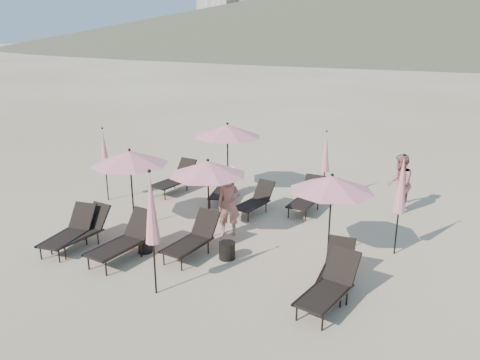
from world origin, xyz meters
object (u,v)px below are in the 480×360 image
at_px(lounger_7, 223,187).
at_px(umbrella_open_3, 227,131).
at_px(lounger_4, 330,286).
at_px(beachgoer_a, 229,205).
at_px(lounger_1, 82,230).
at_px(umbrella_open_2, 332,184).
at_px(beachgoer_b, 399,184).
at_px(umbrella_closed_0, 151,209).
at_px(lounger_5, 336,269).
at_px(lounger_6, 175,178).
at_px(lounger_0, 70,231).
at_px(umbrella_open_1, 208,168).
at_px(side_table_1, 227,251).
at_px(lounger_9, 307,197).
at_px(umbrella_closed_1, 401,185).
at_px(side_table_0, 145,244).
at_px(umbrella_closed_3, 326,152).
at_px(umbrella_open_0, 130,158).
at_px(lounger_3, 193,238).
at_px(lounger_2, 123,240).
at_px(lounger_8, 255,200).
at_px(umbrella_closed_2, 104,150).

distance_m(lounger_7, umbrella_open_3, 1.89).
xyz_separation_m(lounger_4, beachgoer_a, (-3.42, 2.42, 0.40)).
relative_size(lounger_1, umbrella_open_2, 0.80).
bearing_deg(beachgoer_b, umbrella_closed_0, -33.94).
bearing_deg(umbrella_closed_0, lounger_1, 158.97).
distance_m(lounger_5, lounger_6, 7.90).
distance_m(lounger_0, lounger_1, 0.30).
bearing_deg(umbrella_closed_0, lounger_6, 119.00).
relative_size(lounger_4, umbrella_open_3, 0.74).
relative_size(lounger_5, umbrella_open_1, 0.74).
xyz_separation_m(lounger_5, side_table_1, (-2.74, 0.25, -0.22)).
distance_m(lounger_6, lounger_9, 4.76).
relative_size(umbrella_open_1, umbrella_closed_1, 0.85).
distance_m(umbrella_open_3, side_table_0, 5.48).
distance_m(umbrella_open_1, beachgoer_a, 1.24).
bearing_deg(side_table_1, umbrella_open_2, 26.00).
height_order(umbrella_closed_3, side_table_0, umbrella_closed_3).
height_order(lounger_4, umbrella_open_0, umbrella_open_0).
relative_size(lounger_9, umbrella_closed_1, 0.69).
relative_size(lounger_6, umbrella_closed_0, 0.70).
xyz_separation_m(lounger_5, umbrella_open_0, (-6.05, 0.95, 1.61)).
xyz_separation_m(umbrella_open_3, beachgoer_b, (5.60, 0.53, -1.28)).
relative_size(lounger_3, lounger_6, 0.93).
distance_m(lounger_3, lounger_7, 4.17).
xyz_separation_m(lounger_2, lounger_5, (5.03, 0.79, -0.07)).
height_order(lounger_9, umbrella_open_1, umbrella_open_1).
height_order(lounger_9, beachgoer_a, beachgoer_a).
relative_size(umbrella_open_3, umbrella_closed_1, 0.96).
relative_size(lounger_1, beachgoer_b, 0.94).
height_order(lounger_4, side_table_0, lounger_4).
distance_m(umbrella_open_3, beachgoer_b, 5.77).
height_order(umbrella_open_2, umbrella_open_3, umbrella_open_3).
xyz_separation_m(lounger_8, umbrella_closed_1, (4.29, -1.15, 1.38)).
xyz_separation_m(lounger_7, umbrella_closed_3, (3.02, 1.39, 1.17)).
relative_size(lounger_5, lounger_9, 0.92).
distance_m(lounger_4, lounger_7, 6.86).
bearing_deg(lounger_3, umbrella_closed_2, 159.82).
bearing_deg(lounger_1, umbrella_open_1, 40.60).
bearing_deg(lounger_3, lounger_0, -156.04).
bearing_deg(lounger_8, umbrella_closed_0, -79.80).
bearing_deg(side_table_1, beachgoer_a, 114.26).
height_order(lounger_1, beachgoer_b, beachgoer_b).
bearing_deg(side_table_0, lounger_0, -162.48).
bearing_deg(umbrella_open_3, side_table_1, -63.93).
relative_size(lounger_7, beachgoer_a, 0.98).
distance_m(umbrella_closed_0, beachgoer_b, 8.29).
relative_size(lounger_4, lounger_5, 1.13).
bearing_deg(lounger_2, umbrella_closed_2, 141.57).
bearing_deg(umbrella_open_1, lounger_9, 59.59).
relative_size(lounger_6, umbrella_open_1, 0.87).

